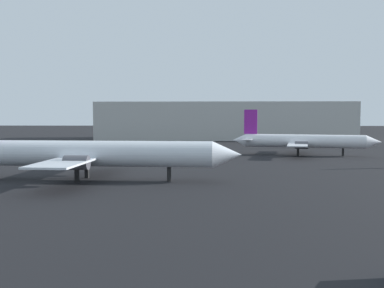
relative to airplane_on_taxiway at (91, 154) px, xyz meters
name	(u,v)px	position (x,y,z in m)	size (l,w,h in m)	color
airplane_on_taxiway	(91,154)	(0.00, 0.00, 0.00)	(34.16, 21.96, 9.33)	silver
airplane_far_left	(302,141)	(31.09, 33.20, -0.44)	(27.07, 19.82, 8.58)	white
terminal_building	(224,121)	(18.03, 88.58, 2.62)	(77.26, 21.39, 11.44)	#B7B7B2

